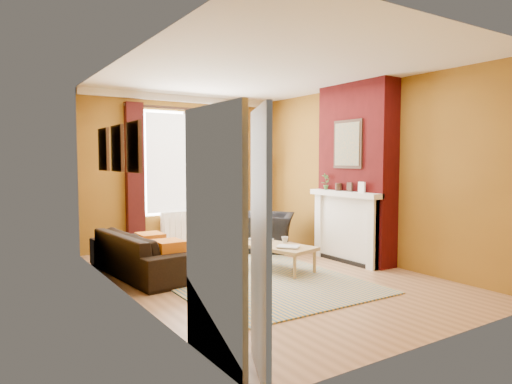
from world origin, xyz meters
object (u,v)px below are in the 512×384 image
Objects in this scene: sofa at (143,253)px; wicker_stool at (210,237)px; floor_lamp at (266,172)px; coffee_table at (276,248)px; armchair at (268,232)px.

sofa is 2.07m from wicker_stool.
floor_lamp is (2.97, 1.29, 1.07)m from sofa.
sofa is at bearing 138.52° from coffee_table.
coffee_table is at bearing -122.59° from sofa.
floor_lamp is at bearing 44.80° from coffee_table.
floor_lamp is (1.29, 0.09, 1.16)m from wicker_stool.
sofa reaches higher than wicker_stool.
armchair is 2.44× the size of wicker_stool.
coffee_table is (1.69, -0.86, 0.04)m from sofa.
floor_lamp is at bearing -72.15° from sofa.
coffee_table is (-0.75, -1.31, 0.01)m from armchair.
armchair is 0.58× the size of floor_lamp.
floor_lamp reaches higher than coffee_table.
floor_lamp is (0.52, 0.84, 1.04)m from armchair.
armchair is 1.08m from wicker_stool.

